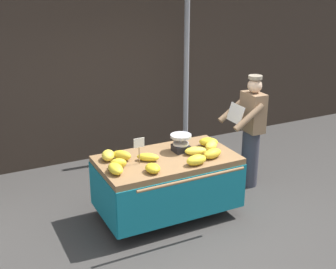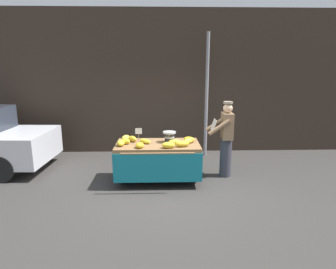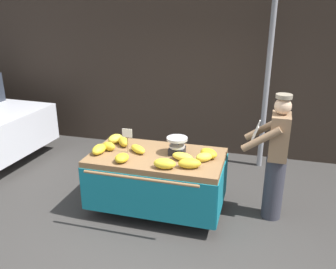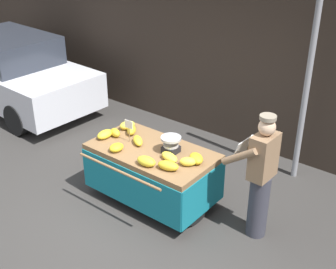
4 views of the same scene
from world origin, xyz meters
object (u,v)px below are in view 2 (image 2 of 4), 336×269
at_px(weighing_scale, 169,137).
at_px(banana_bunch_3, 133,139).
at_px(street_pole, 207,96).
at_px(price_sign, 139,133).
at_px(vendor_person, 226,139).
at_px(banana_bunch_2, 189,139).
at_px(banana_cart, 158,154).
at_px(banana_bunch_0, 183,144).
at_px(banana_bunch_4, 188,141).
at_px(banana_bunch_8, 121,143).
at_px(banana_bunch_1, 126,138).
at_px(banana_bunch_7, 175,142).
at_px(banana_bunch_5, 126,141).
at_px(banana_bunch_9, 145,141).
at_px(banana_bunch_6, 140,145).
at_px(banana_bunch_10, 168,145).

height_order(weighing_scale, banana_bunch_3, weighing_scale).
bearing_deg(street_pole, weighing_scale, -120.59).
xyz_separation_m(price_sign, vendor_person, (1.92, 0.31, -0.23)).
bearing_deg(banana_bunch_2, banana_bunch_3, 176.03).
bearing_deg(banana_cart, banana_bunch_3, 161.62).
xyz_separation_m(street_pole, banana_bunch_0, (-0.83, -2.21, -0.76)).
distance_m(street_pole, banana_bunch_2, 2.09).
height_order(banana_bunch_4, banana_bunch_8, banana_bunch_8).
distance_m(banana_bunch_1, banana_bunch_2, 1.39).
bearing_deg(banana_bunch_3, banana_cart, -18.38).
xyz_separation_m(banana_bunch_4, banana_bunch_7, (-0.27, -0.05, -0.00)).
xyz_separation_m(price_sign, banana_bunch_8, (-0.36, -0.13, -0.19)).
bearing_deg(banana_bunch_1, banana_bunch_7, -17.52).
bearing_deg(banana_bunch_0, banana_bunch_5, 168.25).
height_order(banana_bunch_5, vendor_person, vendor_person).
relative_size(banana_cart, banana_bunch_7, 6.18).
relative_size(banana_bunch_1, banana_bunch_9, 0.85).
xyz_separation_m(banana_cart, banana_bunch_6, (-0.36, -0.33, 0.28)).
distance_m(street_pole, vendor_person, 1.85).
bearing_deg(banana_bunch_8, banana_bunch_9, 18.27).
height_order(street_pole, weighing_scale, street_pole).
xyz_separation_m(banana_bunch_6, vendor_person, (1.88, 0.61, -0.03)).
xyz_separation_m(weighing_scale, banana_bunch_0, (0.26, -0.38, -0.06)).
xyz_separation_m(banana_bunch_4, banana_bunch_9, (-0.91, 0.04, -0.01)).
bearing_deg(vendor_person, banana_bunch_3, -177.27).
bearing_deg(banana_bunch_1, vendor_person, 0.59).
bearing_deg(banana_cart, banana_bunch_2, 8.16).
distance_m(banana_bunch_5, banana_bunch_10, 0.96).
height_order(banana_bunch_1, banana_bunch_5, banana_bunch_1).
bearing_deg(vendor_person, banana_bunch_6, -161.94).
height_order(banana_cart, banana_bunch_4, banana_bunch_4).
height_order(street_pole, banana_bunch_5, street_pole).
distance_m(street_pole, banana_bunch_0, 2.48).
distance_m(banana_bunch_8, banana_bunch_10, 1.00).
bearing_deg(weighing_scale, vendor_person, 7.98).
relative_size(banana_cart, banana_bunch_2, 6.99).
height_order(street_pole, vendor_person, street_pole).
relative_size(banana_bunch_8, banana_bunch_10, 0.99).
xyz_separation_m(banana_bunch_0, banana_bunch_8, (-1.27, 0.12, -0.00)).
height_order(weighing_scale, banana_bunch_10, weighing_scale).
bearing_deg(banana_bunch_5, banana_bunch_0, -11.75).
bearing_deg(banana_bunch_8, banana_bunch_7, 3.78).
xyz_separation_m(banana_bunch_4, banana_bunch_6, (-1.00, -0.30, -0.00)).
distance_m(banana_cart, banana_bunch_9, 0.39).
relative_size(banana_bunch_3, banana_bunch_6, 1.16).
xyz_separation_m(price_sign, banana_bunch_0, (0.91, -0.25, -0.19)).
xyz_separation_m(street_pole, price_sign, (-1.73, -1.96, -0.57)).
height_order(street_pole, banana_bunch_1, street_pole).
bearing_deg(banana_bunch_4, banana_bunch_9, 177.68).
xyz_separation_m(street_pole, banana_bunch_4, (-0.69, -1.96, -0.77)).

